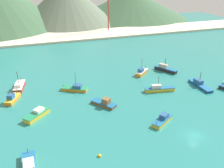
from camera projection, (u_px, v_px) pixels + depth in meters
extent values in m
cube|color=teal|center=(143.00, 88.00, 88.58)|extent=(260.00, 280.00, 0.50)
cube|color=orange|center=(142.00, 73.00, 99.60)|extent=(7.10, 6.44, 1.25)
cube|color=white|center=(142.00, 71.00, 99.30)|extent=(7.24, 6.57, 0.20)
cube|color=#28568C|center=(141.00, 70.00, 98.29)|extent=(3.11, 3.00, 1.25)
cylinder|color=#4C3823|center=(145.00, 67.00, 101.53)|extent=(0.62, 0.55, 1.68)
cylinder|color=#4C3823|center=(142.00, 63.00, 97.61)|extent=(0.12, 0.12, 3.97)
cube|color=orange|center=(29.00, 165.00, 52.67)|extent=(2.99, 7.71, 0.90)
cube|color=#1E669E|center=(29.00, 163.00, 52.44)|extent=(3.05, 7.87, 0.20)
cube|color=silver|center=(29.00, 164.00, 51.40)|extent=(2.23, 3.41, 0.85)
cylinder|color=#4C3823|center=(28.00, 151.00, 55.18)|extent=(0.12, 0.54, 1.22)
cube|color=#14478C|center=(200.00, 86.00, 88.89)|extent=(2.69, 10.80, 0.71)
cube|color=#1E669E|center=(200.00, 85.00, 88.70)|extent=(2.75, 11.02, 0.20)
cube|color=#28568C|center=(198.00, 81.00, 89.53)|extent=(1.99, 3.33, 1.34)
cylinder|color=#4C3823|center=(201.00, 76.00, 87.99)|extent=(0.16, 0.16, 3.32)
cube|color=red|center=(20.00, 87.00, 87.76)|extent=(4.33, 9.10, 1.19)
cube|color=white|center=(19.00, 85.00, 87.46)|extent=(4.42, 9.28, 0.20)
cube|color=silver|center=(18.00, 85.00, 86.23)|extent=(2.72, 3.91, 0.99)
cylinder|color=#4C3823|center=(21.00, 79.00, 90.69)|extent=(0.24, 0.70, 1.61)
cylinder|color=#4C3823|center=(18.00, 77.00, 85.82)|extent=(0.17, 0.17, 4.08)
cube|color=#232328|center=(166.00, 70.00, 102.41)|extent=(6.54, 9.31, 1.22)
cube|color=#1E669E|center=(166.00, 68.00, 102.11)|extent=(6.67, 9.50, 0.20)
cube|color=#B2ADA3|center=(163.00, 66.00, 102.49)|extent=(3.14, 3.92, 1.40)
cylinder|color=#4C3823|center=(165.00, 61.00, 101.19)|extent=(0.19, 0.19, 2.75)
cube|color=gold|center=(160.00, 90.00, 85.66)|extent=(10.43, 3.81, 1.11)
cube|color=#1E669E|center=(160.00, 88.00, 85.38)|extent=(10.64, 3.89, 0.20)
cube|color=beige|center=(156.00, 86.00, 84.94)|extent=(3.49, 2.05, 1.11)
cylinder|color=#4C3823|center=(159.00, 80.00, 84.11)|extent=(0.13, 0.13, 3.28)
cube|color=orange|center=(13.00, 99.00, 79.22)|extent=(4.89, 7.23, 1.08)
cube|color=gold|center=(13.00, 98.00, 78.96)|extent=(4.99, 7.38, 0.20)
cube|color=#28568C|center=(11.00, 97.00, 77.83)|extent=(2.51, 2.78, 1.45)
cylinder|color=#4C3823|center=(16.00, 91.00, 81.49)|extent=(0.36, 0.63, 1.47)
cube|color=gold|center=(37.00, 115.00, 70.48)|extent=(7.71, 7.40, 1.22)
cube|color=#238C5B|center=(37.00, 113.00, 70.18)|extent=(7.86, 7.55, 0.20)
cube|color=silver|center=(39.00, 110.00, 70.77)|extent=(3.46, 3.42, 0.80)
cube|color=brown|center=(104.00, 104.00, 76.78)|extent=(6.89, 8.00, 0.79)
cube|color=#1E669E|center=(104.00, 103.00, 76.58)|extent=(7.03, 8.16, 0.20)
cube|color=brown|center=(106.00, 101.00, 75.69)|extent=(2.89, 2.92, 1.60)
cube|color=orange|center=(75.00, 89.00, 86.41)|extent=(9.15, 6.92, 0.86)
cube|color=#238C5B|center=(75.00, 88.00, 86.19)|extent=(9.34, 7.06, 0.20)
cube|color=#28568C|center=(77.00, 86.00, 85.76)|extent=(3.60, 3.41, 1.09)
cylinder|color=#4C3823|center=(64.00, 85.00, 86.58)|extent=(0.52, 0.36, 1.17)
cylinder|color=#4C3823|center=(75.00, 79.00, 84.69)|extent=(0.12, 0.12, 4.45)
cube|color=gold|center=(162.00, 121.00, 68.00)|extent=(7.43, 5.90, 0.93)
cube|color=#1E669E|center=(162.00, 119.00, 67.77)|extent=(7.58, 6.02, 0.20)
cube|color=#28568C|center=(164.00, 116.00, 68.13)|extent=(2.93, 2.76, 1.15)
cylinder|color=#4C3823|center=(156.00, 123.00, 65.21)|extent=(0.54, 0.40, 1.27)
sphere|color=gold|center=(99.00, 156.00, 55.75)|extent=(0.86, 0.86, 0.86)
cube|color=beige|center=(88.00, 35.00, 157.46)|extent=(247.00, 24.51, 1.20)
cone|color=#60705B|center=(66.00, 2.00, 187.05)|extent=(75.33, 75.33, 31.80)
cone|color=#3D6042|center=(131.00, 4.00, 213.83)|extent=(96.46, 96.46, 23.43)
cylinder|color=#B7332D|center=(108.00, 2.00, 160.87)|extent=(0.89, 0.89, 37.74)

